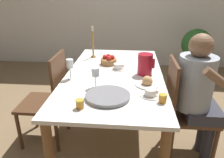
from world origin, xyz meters
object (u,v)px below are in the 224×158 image
person_seated (198,90)px  wine_glass_water (70,65)px  teacup_near_person (151,93)px  serving_tray (108,96)px  jam_jar_red (163,98)px  chair_person_side (183,108)px  jam_jar_amber (80,104)px  potted_plant (196,46)px  wine_glass_juice (96,73)px  fruit_bowl (109,60)px  teacup_across (118,67)px  candlestick_tall (93,45)px  bread_plate (147,83)px  chair_opposite (49,98)px  red_pitcher (145,64)px

person_seated → wine_glass_water: bearing=-93.1°
teacup_near_person → serving_tray: (-0.32, -0.06, -0.01)m
person_seated → jam_jar_red: (-0.34, -0.31, 0.08)m
chair_person_side → jam_jar_amber: 0.99m
person_seated → potted_plant: (0.52, 1.99, -0.12)m
teacup_near_person → wine_glass_juice: bearing=164.2°
fruit_bowl → chair_person_side: bearing=-31.7°
teacup_across → chair_person_side: bearing=-26.0°
teacup_near_person → potted_plant: bearing=67.0°
teacup_across → wine_glass_water: bearing=-145.7°
teacup_near_person → fruit_bowl: fruit_bowl is taller
wine_glass_juice → wine_glass_water: bearing=148.1°
chair_person_side → candlestick_tall: candlestick_tall is taller
chair_person_side → jam_jar_amber: size_ratio=14.49×
bread_plate → candlestick_tall: candlestick_tall is taller
chair_opposite → jam_jar_amber: size_ratio=14.49×
chair_person_side → bread_plate: size_ratio=4.74×
teacup_across → serving_tray: size_ratio=0.45×
potted_plant → wine_glass_juice: bearing=-123.3°
red_pitcher → teacup_across: red_pitcher is taller
wine_glass_juice → fruit_bowl: size_ratio=0.99×
candlestick_tall → wine_glass_juice: bearing=-79.0°
wine_glass_water → bread_plate: (0.67, -0.09, -0.11)m
red_pitcher → serving_tray: size_ratio=0.59×
chair_person_side → wine_glass_water: size_ratio=5.10×
wine_glass_water → candlestick_tall: candlestick_tall is taller
chair_opposite → jam_jar_red: size_ratio=14.49×
chair_person_side → jam_jar_red: (-0.25, -0.36, 0.28)m
wine_glass_juice → candlestick_tall: (-0.16, 0.82, 0.02)m
jam_jar_red → wine_glass_water: bearing=154.0°
bread_plate → jam_jar_amber: bearing=-139.0°
fruit_bowl → potted_plant: potted_plant is taller
chair_opposite → person_seated: (1.36, -0.13, 0.20)m
chair_person_side → bread_plate: 0.44m
bread_plate → jam_jar_amber: (-0.48, -0.42, 0.01)m
serving_tray → bread_plate: (0.30, 0.25, 0.01)m
bread_plate → serving_tray: bearing=-140.5°
wine_glass_juice → person_seated: bearing=6.5°
chair_person_side → potted_plant: chair_person_side is taller
fruit_bowl → potted_plant: (1.33, 1.50, -0.21)m
wine_glass_juice → bread_plate: (0.42, 0.07, -0.10)m
red_pitcher → teacup_across: (-0.26, 0.11, -0.08)m
wine_glass_water → wine_glass_juice: 0.30m
red_pitcher → wine_glass_water: 0.69m
chair_opposite → jam_jar_red: (1.02, -0.44, 0.28)m
jam_jar_amber → jam_jar_red: same height
bread_plate → teacup_near_person: bearing=-85.9°
jam_jar_amber → fruit_bowl: 0.93m
wine_glass_water → bread_plate: wine_glass_water is taller
wine_glass_juice → potted_plant: bearing=56.7°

